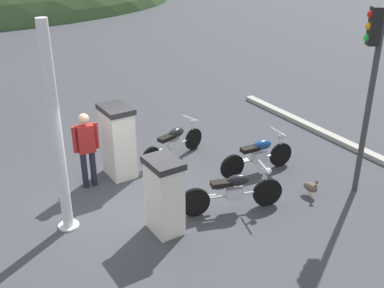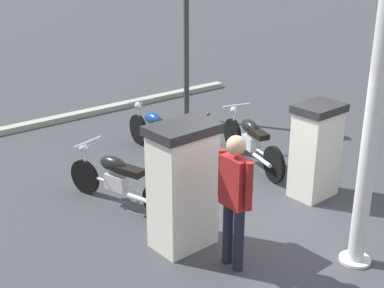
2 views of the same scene
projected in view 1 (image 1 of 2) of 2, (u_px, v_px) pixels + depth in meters
ground_plane at (132, 201)px, 9.92m from camera, size 120.00×120.00×0.00m
fuel_pump_near at (164, 195)px, 8.67m from camera, size 0.61×0.79×1.50m
fuel_pump_far at (118, 141)px, 10.65m from camera, size 0.67×0.91×1.69m
motorcycle_near_pump at (233, 191)px, 9.42m from camera, size 2.13×0.78×0.95m
motorcycle_far_pump at (174, 142)px, 11.58m from camera, size 1.96×0.86×0.92m
motorcycle_extra at (258, 155)px, 10.93m from camera, size 1.96×0.56×0.94m
attendant_person at (86, 145)px, 10.09m from camera, size 0.57×0.24×1.73m
wandering_duck at (311, 187)px, 10.05m from camera, size 0.24×0.43×0.43m
roadside_traffic_light at (371, 72)px, 9.22m from camera, size 0.39×0.31×3.93m
canopy_support_pole at (57, 136)px, 8.28m from camera, size 0.40×0.40×3.98m
road_edge_kerb at (345, 143)px, 12.44m from camera, size 0.69×8.39×0.12m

